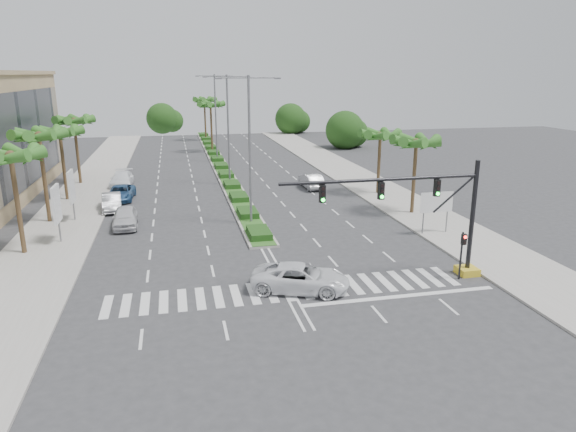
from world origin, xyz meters
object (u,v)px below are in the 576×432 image
at_px(car_parked_c, 121,193).
at_px(car_parked_d, 122,179).
at_px(car_parked_a, 125,217).
at_px(car_parked_b, 112,202).
at_px(car_crossing, 300,278).
at_px(car_right, 311,181).

height_order(car_parked_c, car_parked_d, car_parked_d).
distance_m(car_parked_a, car_parked_d, 16.47).
bearing_deg(car_parked_d, car_parked_b, -87.73).
bearing_deg(car_parked_a, car_parked_b, 103.48).
bearing_deg(car_crossing, car_right, 4.21).
relative_size(car_parked_a, car_parked_c, 0.93).
xyz_separation_m(car_parked_b, car_crossing, (12.53, -21.31, 0.01)).
relative_size(car_parked_a, car_parked_d, 0.87).
xyz_separation_m(car_parked_b, car_right, (20.30, 5.13, 0.04)).
height_order(car_parked_b, car_parked_d, car_parked_d).
relative_size(car_parked_a, car_parked_b, 1.03).
height_order(car_parked_a, car_right, car_parked_a).
height_order(car_parked_d, car_crossing, car_parked_d).
bearing_deg(car_parked_d, car_parked_a, -81.99).
distance_m(car_parked_b, car_parked_c, 3.92).
relative_size(car_parked_d, car_right, 1.12).
bearing_deg(car_parked_d, car_right, -12.75).
bearing_deg(car_parked_c, car_parked_a, -79.32).
xyz_separation_m(car_parked_a, car_crossing, (10.88, -15.50, -0.03)).
xyz_separation_m(car_crossing, car_right, (7.77, 26.44, 0.02)).
height_order(car_crossing, car_right, car_right).
xyz_separation_m(car_parked_c, car_right, (19.83, 1.23, 0.09)).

